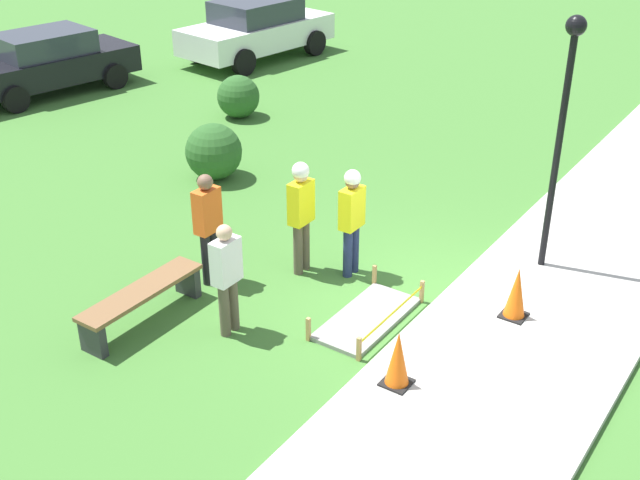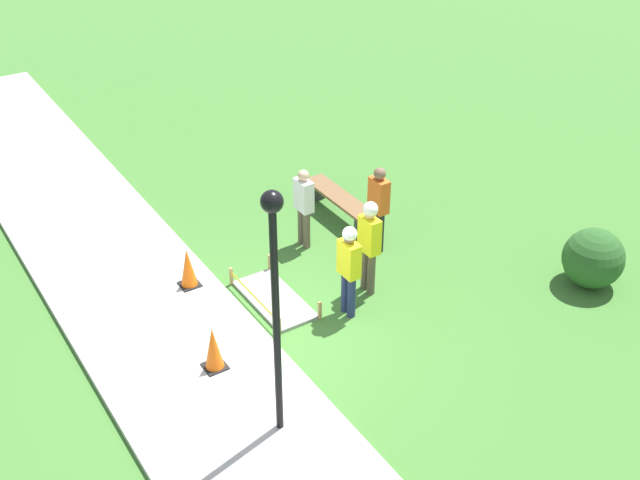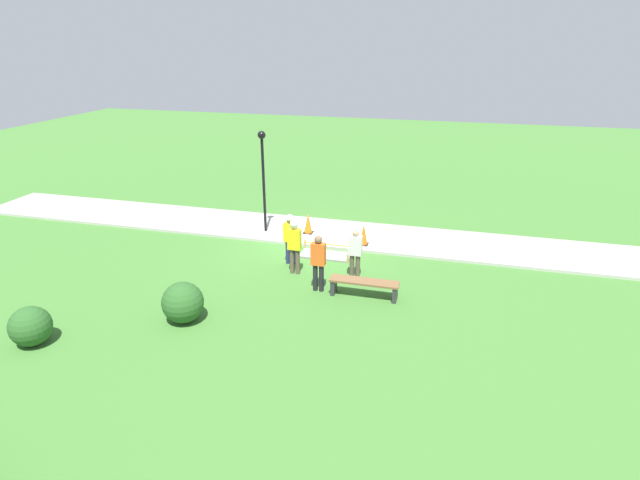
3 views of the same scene
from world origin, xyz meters
name	(u,v)px [view 2 (image 2 of 3)]	position (x,y,z in m)	size (l,w,h in m)	color
ground_plane	(270,340)	(0.00, 0.00, 0.00)	(60.00, 60.00, 0.00)	#3D702D
sidewalk	(191,368)	(0.00, -1.37, 0.05)	(28.00, 2.73, 0.10)	#ADAAA3
wet_concrete_patch	(274,299)	(-0.86, 0.59, 0.04)	(1.72, 0.83, 0.34)	gray
traffic_cone_near_patch	(188,268)	(-1.95, -0.49, 0.46)	(0.34, 0.34, 0.73)	black
traffic_cone_far_patch	(213,348)	(0.22, -1.07, 0.47)	(0.34, 0.34, 0.74)	black
park_bench	(339,202)	(-2.60, 3.07, 0.36)	(1.95, 0.44, 0.51)	#2D2D33
worker_supervisor	(349,264)	(0.09, 1.46, 0.99)	(0.40, 0.24, 1.68)	navy
worker_assistant	(369,239)	(-0.26, 2.11, 1.05)	(0.40, 0.25, 1.76)	brown
bystander_in_orange_shirt	(378,204)	(-1.26, 3.03, 0.96)	(0.40, 0.22, 1.70)	black
bystander_in_gray_shirt	(304,204)	(-2.11, 1.96, 0.89)	(0.40, 0.22, 1.59)	brown
lamppost_near	(275,282)	(1.81, -0.85, 2.55)	(0.28, 0.28, 3.71)	black
shrub_rounded_near	(593,258)	(1.67, 5.51, 0.53)	(1.07, 1.07, 1.07)	#285623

